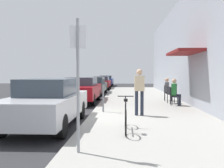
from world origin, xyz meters
TOP-DOWN VIEW (x-y plane):
  - ground_plane at (0.00, 0.00)m, footprint 60.00×60.00m
  - sidewalk_slab at (2.25, 2.00)m, footprint 4.50×32.00m
  - building_facade at (4.65, 2.00)m, footprint 1.40×32.00m
  - parked_car_0 at (-1.10, -1.20)m, footprint 1.80×4.40m
  - parked_car_1 at (-1.10, 4.87)m, footprint 1.80×4.40m
  - parked_car_2 at (-1.10, 10.37)m, footprint 1.80×4.40m
  - parked_car_3 at (-1.10, 16.49)m, footprint 1.80×4.40m
  - parked_car_4 at (-1.10, 22.71)m, footprint 1.80×4.40m
  - parking_meter at (0.45, 0.99)m, footprint 0.12×0.10m
  - street_sign at (0.40, -3.98)m, footprint 0.32×0.06m
  - bicycle_0 at (1.33, -2.19)m, footprint 0.46×1.71m
  - cafe_chair_0 at (3.69, 3.07)m, footprint 0.56×0.56m
  - seated_patron_0 at (3.74, 3.05)m, footprint 0.51×0.47m
  - cafe_chair_1 at (3.69, 3.82)m, footprint 0.52×0.52m
  - cafe_chair_2 at (3.68, 5.03)m, footprint 0.49×0.49m
  - seated_patron_2 at (3.74, 5.02)m, footprint 0.46×0.39m
  - pedestrian_standing at (1.85, 0.23)m, footprint 0.36×0.22m

SIDE VIEW (x-z plane):
  - ground_plane at x=0.00m, z-range 0.00..0.00m
  - sidewalk_slab at x=2.25m, z-range 0.00..0.12m
  - bicycle_0 at x=1.33m, z-range 0.03..0.93m
  - cafe_chair_0 at x=3.69m, z-range 0.19..1.06m
  - cafe_chair_1 at x=3.69m, z-range 0.19..1.06m
  - cafe_chair_2 at x=3.68m, z-range 0.19..1.06m
  - parked_car_3 at x=-1.10m, z-range 0.03..1.37m
  - parked_car_2 at x=-1.10m, z-range 0.03..1.39m
  - parked_car_4 at x=-1.10m, z-range 0.04..1.40m
  - parked_car_1 at x=-1.10m, z-range 0.03..1.46m
  - parked_car_0 at x=-1.10m, z-range 0.02..1.51m
  - seated_patron_0 at x=3.74m, z-range 0.17..1.46m
  - seated_patron_2 at x=3.74m, z-range 0.17..1.46m
  - parking_meter at x=0.45m, z-range 0.23..1.55m
  - pedestrian_standing at x=1.85m, z-range 0.27..1.97m
  - street_sign at x=0.40m, z-range 0.34..2.94m
  - building_facade at x=4.65m, z-range 0.00..5.95m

